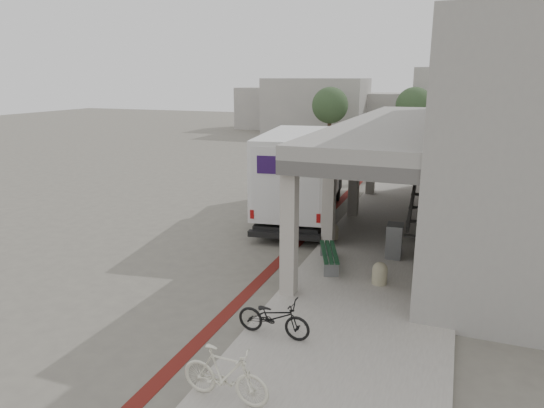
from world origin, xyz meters
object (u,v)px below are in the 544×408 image
at_px(utility_cabinet, 394,241).
at_px(bicycle_cream, 225,374).
at_px(fedex_truck, 303,171).
at_px(bench, 329,255).
at_px(bicycle_black, 274,317).

relative_size(utility_cabinet, bicycle_cream, 0.64).
distance_m(utility_cabinet, bicycle_cream, 8.36).
relative_size(fedex_truck, utility_cabinet, 8.10).
relative_size(bench, bicycle_black, 1.20).
bearing_deg(fedex_truck, utility_cabinet, -51.33).
bearing_deg(bicycle_black, fedex_truck, 15.73).
xyz_separation_m(utility_cabinet, bicycle_black, (-1.80, -5.82, -0.09)).
xyz_separation_m(fedex_truck, bench, (2.53, -5.37, -1.43)).
height_order(fedex_truck, utility_cabinet, fedex_truck).
xyz_separation_m(bench, bicycle_cream, (-0.10, -6.72, 0.17)).
bearing_deg(fedex_truck, bicycle_black, -84.47).
relative_size(utility_cabinet, bicycle_black, 0.64).
xyz_separation_m(bench, utility_cabinet, (1.70, 1.44, 0.20)).
bearing_deg(utility_cabinet, bicycle_black, -109.65).
xyz_separation_m(fedex_truck, bicycle_black, (2.43, -9.74, -1.32)).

